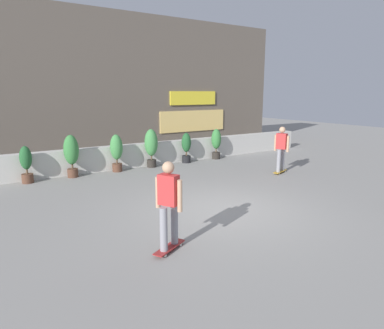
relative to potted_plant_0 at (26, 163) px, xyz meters
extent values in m
plane|color=gray|center=(3.75, -5.55, -0.65)|extent=(48.00, 48.00, 0.00)
cube|color=beige|center=(3.75, 0.45, -0.20)|extent=(18.00, 0.40, 0.90)
cube|color=#60564C|center=(3.75, 4.45, 2.60)|extent=(20.00, 2.00, 6.50)
cube|color=yellow|center=(8.66, 3.41, 1.95)|extent=(2.80, 0.08, 0.70)
cube|color=#F2CC72|center=(8.66, 3.42, 0.75)|extent=(4.00, 0.06, 1.10)
cylinder|color=brown|center=(0.00, 0.00, -0.50)|extent=(0.36, 0.36, 0.30)
cylinder|color=brown|center=(0.00, 0.00, -0.27)|extent=(0.06, 0.06, 0.15)
ellipsoid|color=#235B2D|center=(0.00, 0.00, 0.18)|extent=(0.37, 0.37, 0.77)
cylinder|color=brown|center=(1.43, 0.00, -0.50)|extent=(0.36, 0.36, 0.30)
cylinder|color=brown|center=(1.43, 0.00, -0.27)|extent=(0.06, 0.06, 0.15)
ellipsoid|color=#387F3D|center=(1.43, 0.00, 0.31)|extent=(0.50, 0.50, 1.03)
cylinder|color=brown|center=(3.05, 0.00, -0.50)|extent=(0.36, 0.36, 0.30)
cylinder|color=brown|center=(3.05, 0.00, -0.27)|extent=(0.06, 0.06, 0.15)
ellipsoid|color=#428C47|center=(3.05, 0.00, 0.27)|extent=(0.46, 0.46, 0.94)
cylinder|color=#2D2823|center=(4.47, 0.00, -0.50)|extent=(0.36, 0.36, 0.30)
cylinder|color=brown|center=(4.47, 0.00, -0.27)|extent=(0.06, 0.06, 0.15)
ellipsoid|color=#428C47|center=(4.47, 0.00, 0.33)|extent=(0.51, 0.51, 1.05)
cylinder|color=black|center=(6.09, 0.00, -0.50)|extent=(0.36, 0.36, 0.30)
cylinder|color=brown|center=(6.09, 0.00, -0.27)|extent=(0.06, 0.06, 0.15)
ellipsoid|color=#235B2D|center=(6.09, 0.00, 0.20)|extent=(0.39, 0.39, 0.80)
cylinder|color=#2D2823|center=(7.64, 0.00, -0.50)|extent=(0.36, 0.36, 0.30)
cylinder|color=brown|center=(7.64, 0.00, -0.27)|extent=(0.06, 0.06, 0.15)
ellipsoid|color=#387F3D|center=(7.64, 0.00, 0.24)|extent=(0.43, 0.43, 0.88)
cube|color=#BF8C26|center=(7.95, -3.49, -0.58)|extent=(0.82, 0.46, 0.02)
cylinder|color=silver|center=(8.17, -3.32, -0.62)|extent=(0.06, 0.05, 0.06)
cylinder|color=silver|center=(8.22, -3.47, -0.62)|extent=(0.06, 0.05, 0.06)
cylinder|color=silver|center=(7.68, -3.50, -0.62)|extent=(0.06, 0.05, 0.06)
cylinder|color=silver|center=(7.73, -3.65, -0.62)|extent=(0.06, 0.05, 0.06)
cylinder|color=gray|center=(8.12, -3.43, -0.16)|extent=(0.14, 0.14, 0.82)
cylinder|color=gray|center=(7.78, -3.55, -0.16)|extent=(0.14, 0.14, 0.82)
cube|color=red|center=(7.95, -3.49, 0.53)|extent=(0.31, 0.41, 0.56)
sphere|color=tan|center=(7.95, -3.49, 0.94)|extent=(0.22, 0.22, 0.22)
cylinder|color=tan|center=(7.87, -3.27, 0.45)|extent=(0.09, 0.09, 0.58)
cylinder|color=tan|center=(8.03, -3.71, 0.45)|extent=(0.09, 0.09, 0.58)
cube|color=maroon|center=(1.49, -6.77, -0.58)|extent=(0.80, 0.55, 0.02)
cylinder|color=silver|center=(1.68, -6.58, -0.62)|extent=(0.06, 0.05, 0.06)
cylinder|color=silver|center=(1.75, -6.72, -0.62)|extent=(0.06, 0.05, 0.06)
cylinder|color=silver|center=(1.22, -6.82, -0.62)|extent=(0.06, 0.05, 0.06)
cylinder|color=silver|center=(1.29, -6.96, -0.62)|extent=(0.06, 0.05, 0.06)
cylinder|color=gray|center=(1.65, -6.69, -0.16)|extent=(0.14, 0.14, 0.82)
cylinder|color=gray|center=(1.33, -6.86, -0.16)|extent=(0.14, 0.14, 0.82)
cube|color=red|center=(1.49, -6.77, 0.53)|extent=(0.34, 0.41, 0.56)
sphere|color=tan|center=(1.49, -6.77, 0.94)|extent=(0.22, 0.22, 0.22)
cylinder|color=tan|center=(1.38, -6.56, 0.45)|extent=(0.09, 0.09, 0.58)
cylinder|color=tan|center=(1.60, -6.98, 0.45)|extent=(0.09, 0.09, 0.58)
camera|label=1|loc=(-1.37, -11.97, 2.24)|focal=32.05mm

